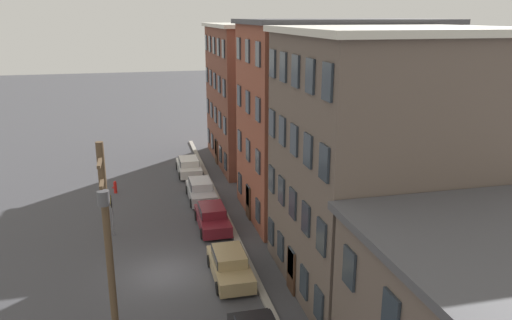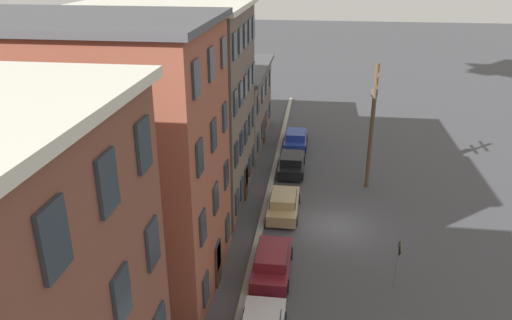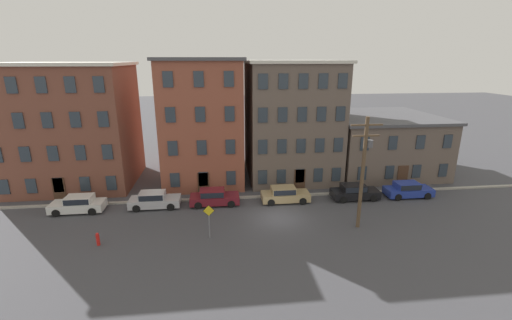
# 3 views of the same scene
# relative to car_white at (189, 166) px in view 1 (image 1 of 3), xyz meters

# --- Properties ---
(ground_plane) EXTENTS (200.00, 200.00, 0.00)m
(ground_plane) POSITION_rel_car_white_xyz_m (16.91, -3.12, -0.75)
(ground_plane) COLOR #424247
(kerb_strip) EXTENTS (56.00, 0.36, 0.16)m
(kerb_strip) POSITION_rel_car_white_xyz_m (16.91, 1.38, -0.67)
(kerb_strip) COLOR #9E998E
(kerb_strip) RESTS_ON ground_plane
(apartment_corner) EXTENTS (12.29, 10.08, 12.39)m
(apartment_corner) POSITION_rel_car_white_xyz_m (-2.69, 7.66, 5.46)
(apartment_corner) COLOR brown
(apartment_corner) RESTS_ON ground_plane
(apartment_midblock) EXTENTS (8.54, 12.39, 12.84)m
(apartment_midblock) POSITION_rel_car_white_xyz_m (10.58, 8.81, 5.68)
(apartment_midblock) COLOR brown
(apartment_midblock) RESTS_ON ground_plane
(apartment_far) EXTENTS (9.87, 10.29, 12.56)m
(apartment_far) POSITION_rel_car_white_xyz_m (20.10, 7.76, 5.55)
(apartment_far) COLOR #66564C
(apartment_far) RESTS_ON ground_plane
(car_white) EXTENTS (4.40, 1.92, 1.43)m
(car_white) POSITION_rel_car_white_xyz_m (0.00, 0.00, 0.00)
(car_white) COLOR silver
(car_white) RESTS_ON ground_plane
(car_silver) EXTENTS (4.40, 1.92, 1.43)m
(car_silver) POSITION_rel_car_white_xyz_m (6.32, 0.21, 0.00)
(car_silver) COLOR #B7B7BC
(car_silver) RESTS_ON ground_plane
(car_maroon) EXTENTS (4.40, 1.92, 1.43)m
(car_maroon) POSITION_rel_car_white_xyz_m (11.58, 0.25, 0.00)
(car_maroon) COLOR maroon
(car_maroon) RESTS_ON ground_plane
(car_tan) EXTENTS (4.40, 1.92, 1.43)m
(car_tan) POSITION_rel_car_white_xyz_m (18.06, 0.16, 0.00)
(car_tan) COLOR tan
(car_tan) RESTS_ON ground_plane
(caution_sign) EXTENTS (0.86, 0.08, 2.64)m
(caution_sign) POSITION_rel_car_white_xyz_m (11.31, -5.86, 0.99)
(caution_sign) COLOR slate
(caution_sign) RESTS_ON ground_plane
(utility_pole) EXTENTS (2.40, 0.44, 8.72)m
(utility_pole) POSITION_rel_car_white_xyz_m (22.90, -5.35, 4.16)
(utility_pole) COLOR brown
(utility_pole) RESTS_ON ground_plane
(fire_hydrant) EXTENTS (0.24, 0.34, 0.96)m
(fire_hydrant) POSITION_rel_car_white_xyz_m (3.47, -5.98, -0.27)
(fire_hydrant) COLOR red
(fire_hydrant) RESTS_ON ground_plane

